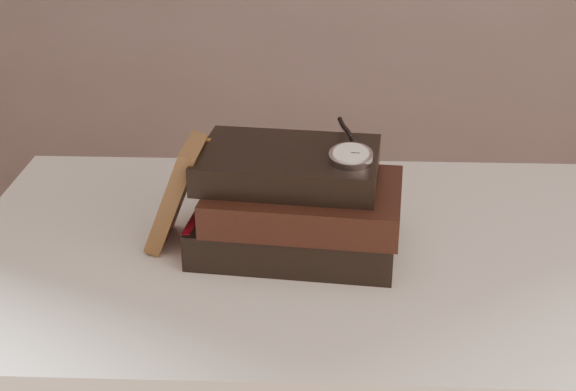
{
  "coord_description": "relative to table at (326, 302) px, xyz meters",
  "views": [
    {
      "loc": [
        -0.01,
        -0.63,
        1.28
      ],
      "look_at": [
        -0.05,
        0.35,
        0.82
      ],
      "focal_mm": 50.89,
      "sensor_mm": 36.0,
      "label": 1
    }
  ],
  "objects": [
    {
      "name": "table",
      "position": [
        0.0,
        0.0,
        0.0
      ],
      "size": [
        1.0,
        0.6,
        0.75
      ],
      "color": "silver",
      "rests_on": "ground"
    },
    {
      "name": "pocket_watch",
      "position": [
        0.03,
        -0.02,
        0.23
      ],
      "size": [
        0.06,
        0.16,
        0.02
      ],
      "color": "silver",
      "rests_on": "book_stack"
    },
    {
      "name": "journal",
      "position": [
        -0.2,
        0.0,
        0.17
      ],
      "size": [
        0.08,
        0.1,
        0.15
      ],
      "primitive_type": "cube",
      "rotation": [
        0.0,
        0.38,
        -0.05
      ],
      "color": "#49301C",
      "rests_on": "table"
    },
    {
      "name": "book_stack",
      "position": [
        -0.04,
        -0.0,
        0.15
      ],
      "size": [
        0.29,
        0.22,
        0.13
      ],
      "color": "black",
      "rests_on": "table"
    },
    {
      "name": "eyeglasses",
      "position": [
        -0.13,
        0.1,
        0.17
      ],
      "size": [
        0.12,
        0.14,
        0.05
      ],
      "color": "silver",
      "rests_on": "book_stack"
    }
  ]
}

